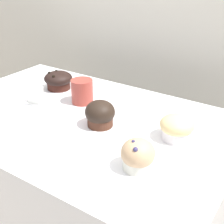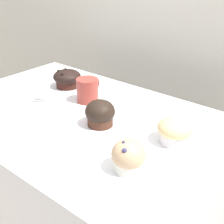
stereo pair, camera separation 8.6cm
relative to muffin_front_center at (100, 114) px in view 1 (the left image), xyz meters
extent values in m
cube|color=beige|center=(-0.09, 0.61, -0.07)|extent=(3.20, 0.10, 1.80)
cube|color=white|center=(-0.09, 0.01, -0.50)|extent=(1.00, 0.64, 0.93)
cylinder|color=#48281C|center=(0.00, 0.00, -0.02)|extent=(0.08, 0.08, 0.05)
ellipsoid|color=black|center=(0.00, 0.00, 0.01)|extent=(0.09, 0.09, 0.07)
cylinder|color=#391A14|center=(-0.31, 0.15, -0.02)|extent=(0.09, 0.09, 0.04)
ellipsoid|color=black|center=(-0.31, 0.15, 0.00)|extent=(0.11, 0.11, 0.05)
sphere|color=black|center=(-0.34, 0.13, 0.03)|extent=(0.01, 0.01, 0.01)
sphere|color=black|center=(-0.30, 0.12, 0.02)|extent=(0.01, 0.01, 0.01)
sphere|color=black|center=(-0.32, 0.16, 0.03)|extent=(0.01, 0.01, 0.01)
cylinder|color=silver|center=(0.20, -0.12, -0.02)|extent=(0.07, 0.07, 0.04)
ellipsoid|color=tan|center=(0.20, -0.12, 0.01)|extent=(0.08, 0.08, 0.07)
sphere|color=navy|center=(0.19, -0.13, 0.04)|extent=(0.01, 0.01, 0.01)
sphere|color=navy|center=(0.21, -0.15, 0.03)|extent=(0.01, 0.01, 0.01)
cylinder|color=white|center=(0.22, 0.06, -0.02)|extent=(0.08, 0.08, 0.04)
ellipsoid|color=#DFC281|center=(0.22, 0.06, 0.01)|extent=(0.10, 0.10, 0.06)
cylinder|color=#99382D|center=(-0.15, 0.10, 0.00)|extent=(0.08, 0.08, 0.08)
torus|color=#99382D|center=(-0.16, 0.16, 0.01)|extent=(0.02, 0.04, 0.04)
cylinder|color=black|center=(-0.15, 0.10, 0.04)|extent=(0.07, 0.07, 0.01)
cube|color=white|center=(-0.28, 0.00, -0.01)|extent=(0.05, 0.04, 0.06)
cube|color=silver|center=(-0.27, -0.01, -0.01)|extent=(0.05, 0.04, 0.06)
camera|label=1|loc=(0.50, -0.67, 0.43)|focal=50.00mm
camera|label=2|loc=(0.56, -0.62, 0.43)|focal=50.00mm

